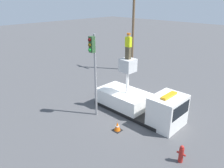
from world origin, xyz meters
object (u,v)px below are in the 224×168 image
at_px(worker, 128,46).
at_px(traffic_light_pole, 93,60).
at_px(fire_hydrant, 181,154).
at_px(traffic_cone_curbside, 117,127).
at_px(bucket_truck, 139,103).
at_px(utility_pole, 133,28).
at_px(traffic_cone_rear, 98,91).

xyz_separation_m(worker, traffic_light_pole, (-0.94, -2.32, -0.69)).
xyz_separation_m(fire_hydrant, traffic_cone_curbside, (-4.18, -0.18, -0.21)).
bearing_deg(fire_hydrant, traffic_cone_curbside, -177.51).
bearing_deg(bucket_truck, utility_pole, 132.04).
height_order(traffic_light_pole, fire_hydrant, traffic_light_pole).
xyz_separation_m(traffic_light_pole, fire_hydrant, (6.60, -0.13, -3.52)).
height_order(bucket_truck, utility_pole, utility_pole).
xyz_separation_m(traffic_light_pole, traffic_cone_curbside, (2.42, -0.31, -3.73)).
bearing_deg(utility_pole, fire_hydrant, -41.31).
distance_m(traffic_light_pole, traffic_cone_rear, 5.14).
xyz_separation_m(bucket_truck, utility_pole, (-6.78, 7.52, 3.90)).
height_order(fire_hydrant, utility_pole, utility_pole).
relative_size(traffic_cone_rear, utility_pole, 0.07).
distance_m(worker, utility_pole, 9.43).
bearing_deg(traffic_light_pole, worker, 67.83).
relative_size(worker, traffic_light_pole, 0.31).
relative_size(bucket_truck, traffic_cone_curbside, 11.22).
bearing_deg(traffic_cone_curbside, traffic_cone_rear, 149.54).
height_order(traffic_light_pole, traffic_cone_rear, traffic_light_pole).
xyz_separation_m(worker, fire_hydrant, (5.66, -2.45, -4.21)).
height_order(fire_hydrant, traffic_cone_rear, fire_hydrant).
bearing_deg(fire_hydrant, bucket_truck, 151.79).
xyz_separation_m(worker, utility_pole, (-5.68, 7.52, 0.02)).
bearing_deg(fire_hydrant, traffic_light_pole, 178.88).
relative_size(bucket_truck, traffic_light_pole, 1.15).
height_order(bucket_truck, fire_hydrant, bucket_truck).
xyz_separation_m(fire_hydrant, traffic_cone_rear, (-9.06, 2.69, -0.19)).
bearing_deg(traffic_cone_curbside, bucket_truck, 98.29).
relative_size(bucket_truck, traffic_cone_rear, 10.53).
height_order(worker, utility_pole, utility_pole).
distance_m(traffic_light_pole, traffic_cone_curbside, 4.46).
distance_m(traffic_light_pole, fire_hydrant, 7.48).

